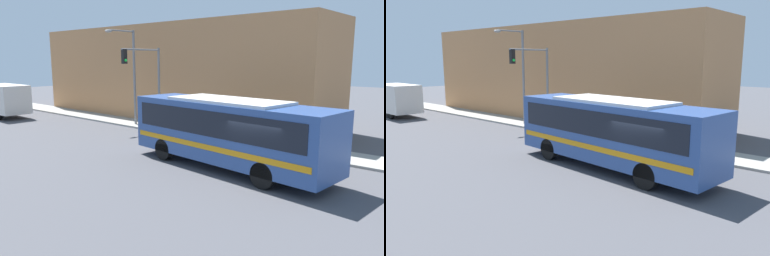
# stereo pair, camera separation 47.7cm
# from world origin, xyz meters

# --- Properties ---
(ground_plane) EXTENTS (120.00, 120.00, 0.00)m
(ground_plane) POSITION_xyz_m (0.00, 0.00, 0.00)
(ground_plane) COLOR #47474C
(sidewalk) EXTENTS (2.51, 70.00, 0.12)m
(sidewalk) POSITION_xyz_m (5.76, 20.00, 0.06)
(sidewalk) COLOR gray
(sidewalk) RESTS_ON ground_plane
(building_facade) EXTENTS (6.00, 28.01, 7.67)m
(building_facade) POSITION_xyz_m (10.01, 15.01, 3.83)
(building_facade) COLOR #B27A4C
(building_facade) RESTS_ON ground_plane
(city_bus) EXTENTS (3.53, 10.38, 3.19)m
(city_bus) POSITION_xyz_m (0.61, 2.26, 1.85)
(city_bus) COLOR #2D4C8C
(city_bus) RESTS_ON ground_plane
(delivery_truck) EXTENTS (2.29, 6.84, 2.81)m
(delivery_truck) POSITION_xyz_m (0.72, 26.39, 1.55)
(delivery_truck) COLOR silver
(delivery_truck) RESTS_ON ground_plane
(fire_hydrant) EXTENTS (0.24, 0.32, 0.70)m
(fire_hydrant) POSITION_xyz_m (5.10, 4.95, 0.47)
(fire_hydrant) COLOR gold
(fire_hydrant) RESTS_ON sidewalk
(traffic_light_pole) EXTENTS (3.28, 0.35, 5.59)m
(traffic_light_pole) POSITION_xyz_m (4.16, 11.42, 3.94)
(traffic_light_pole) COLOR slate
(traffic_light_pole) RESTS_ON sidewalk
(street_lamp) EXTENTS (2.58, 0.28, 6.90)m
(street_lamp) POSITION_xyz_m (5.00, 14.12, 4.25)
(street_lamp) COLOR slate
(street_lamp) RESTS_ON sidewalk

